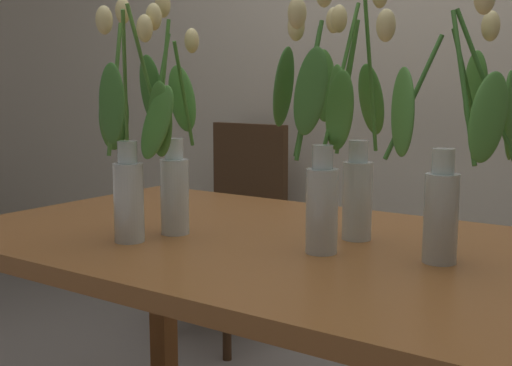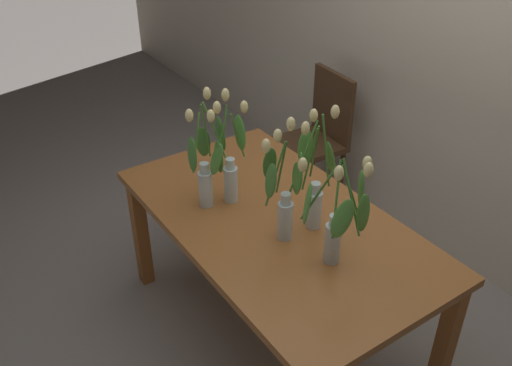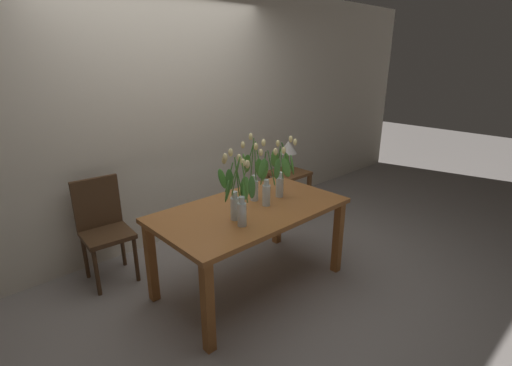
{
  "view_description": "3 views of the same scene",
  "coord_description": "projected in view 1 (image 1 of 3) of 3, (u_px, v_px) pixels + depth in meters",
  "views": [
    {
      "loc": [
        0.78,
        -1.23,
        1.09
      ],
      "look_at": [
        -0.03,
        -0.07,
        0.88
      ],
      "focal_mm": 45.25,
      "sensor_mm": 36.0,
      "label": 1
    },
    {
      "loc": [
        1.64,
        -1.23,
        2.25
      ],
      "look_at": [
        -0.07,
        -0.07,
        0.92
      ],
      "focal_mm": 38.62,
      "sensor_mm": 36.0,
      "label": 2
    },
    {
      "loc": [
        -1.9,
        -2.1,
        1.93
      ],
      "look_at": [
        0.02,
        -0.05,
        0.97
      ],
      "focal_mm": 25.72,
      "sensor_mm": 36.0,
      "label": 3
    }
  ],
  "objects": [
    {
      "name": "tulip_vase_3",
      "position": [
        128.0,
        150.0,
        1.46
      ],
      "size": [
        0.21,
        0.23,
        0.57
      ],
      "color": "silver",
      "rests_on": "dining_table"
    },
    {
      "name": "tulip_vase_2",
      "position": [
        351.0,
        139.0,
        1.46
      ],
      "size": [
        0.19,
        0.27,
        0.59
      ],
      "color": "silver",
      "rests_on": "dining_table"
    },
    {
      "name": "dining_chair",
      "position": [
        235.0,
        217.0,
        2.82
      ],
      "size": [
        0.43,
        0.43,
        0.93
      ],
      "color": "#4C331E",
      "rests_on": "ground"
    },
    {
      "name": "tulip_vase_1",
      "position": [
        314.0,
        166.0,
        1.33
      ],
      "size": [
        0.18,
        0.15,
        0.52
      ],
      "color": "silver",
      "rests_on": "dining_table"
    },
    {
      "name": "dining_table",
      "position": [
        281.0,
        278.0,
        1.5
      ],
      "size": [
        1.6,
        0.9,
        0.74
      ],
      "color": "#A3602D",
      "rests_on": "ground"
    },
    {
      "name": "tulip_vase_0",
      "position": [
        455.0,
        154.0,
        1.24
      ],
      "size": [
        0.25,
        0.29,
        0.54
      ],
      "color": "silver",
      "rests_on": "dining_table"
    },
    {
      "name": "room_wall_rear",
      "position": [
        466.0,
        19.0,
        2.49
      ],
      "size": [
        9.0,
        0.1,
        2.7
      ],
      "primitive_type": "cube",
      "color": "beige",
      "rests_on": "ground"
    },
    {
      "name": "tulip_vase_4",
      "position": [
        171.0,
        152.0,
        1.51
      ],
      "size": [
        0.19,
        0.23,
        0.53
      ],
      "color": "silver",
      "rests_on": "dining_table"
    }
  ]
}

